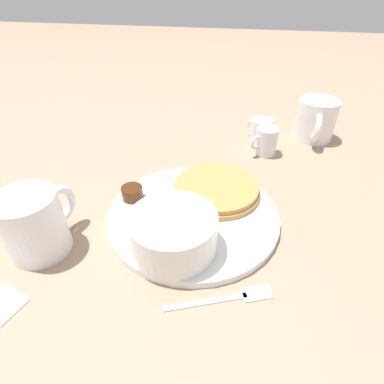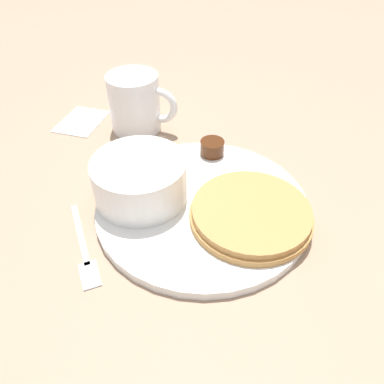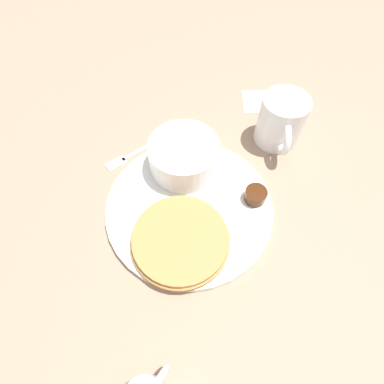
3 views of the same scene
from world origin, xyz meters
TOP-DOWN VIEW (x-y plane):
  - ground_plane at (0.00, 0.00)m, footprint 4.00×4.00m
  - plate at (0.00, 0.00)m, footprint 0.28×0.28m
  - pancake_stack at (0.03, 0.06)m, footprint 0.15×0.15m
  - bowl at (-0.01, -0.08)m, footprint 0.12×0.12m
  - syrup_cup at (-0.11, 0.02)m, footprint 0.04×0.04m
  - butter_ramekin at (-0.03, -0.10)m, footprint 0.05×0.05m
  - coffee_mug at (-0.20, -0.11)m, footprint 0.08×0.12m
  - creamer_pitcher_near at (0.11, 0.24)m, footprint 0.06×0.05m
  - creamer_pitcher_far at (0.10, 0.30)m, footprint 0.06×0.05m
  - fork at (0.08, -0.14)m, footprint 0.13×0.06m
  - second_mug at (0.22, 0.34)m, footprint 0.09×0.12m

SIDE VIEW (x-z plane):
  - ground_plane at x=0.00m, z-range 0.00..0.00m
  - fork at x=0.08m, z-range 0.00..0.00m
  - plate at x=0.00m, z-range 0.00..0.01m
  - pancake_stack at x=0.03m, z-range 0.01..0.03m
  - syrup_cup at x=-0.11m, z-range 0.01..0.03m
  - creamer_pitcher_far at x=0.10m, z-range 0.00..0.05m
  - butter_ramekin at x=-0.03m, z-range 0.01..0.05m
  - creamer_pitcher_near at x=0.11m, z-range 0.00..0.06m
  - bowl at x=-0.01m, z-range 0.01..0.07m
  - second_mug at x=0.22m, z-range 0.00..0.09m
  - coffee_mug at x=-0.20m, z-range 0.00..0.09m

